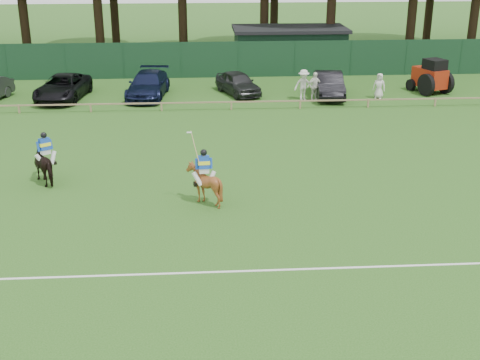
{
  "coord_description": "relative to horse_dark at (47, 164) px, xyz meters",
  "views": [
    {
      "loc": [
        -0.9,
        -17.92,
        9.44
      ],
      "look_at": [
        0.5,
        3.0,
        1.4
      ],
      "focal_mm": 48.0,
      "sensor_mm": 36.0,
      "label": 1
    }
  ],
  "objects": [
    {
      "name": "ground",
      "position": [
        7.06,
        -6.94,
        -0.77
      ],
      "size": [
        160.0,
        160.0,
        0.0
      ],
      "primitive_type": "plane",
      "color": "#1E4C14",
      "rests_on": "ground"
    },
    {
      "name": "horse_dark",
      "position": [
        0.0,
        0.0,
        0.0
      ],
      "size": [
        1.7,
        1.97,
        1.53
      ],
      "primitive_type": "imported",
      "rotation": [
        0.0,
        0.0,
        3.74
      ],
      "color": "black",
      "rests_on": "ground"
    },
    {
      "name": "horse_chestnut",
      "position": [
        6.32,
        -2.6,
        -0.0
      ],
      "size": [
        1.35,
        1.49,
        1.53
      ],
      "primitive_type": "imported",
      "rotation": [
        0.0,
        0.0,
        3.23
      ],
      "color": "brown",
      "rests_on": "ground"
    },
    {
      "name": "suv_black",
      "position": [
        -2.06,
        14.25,
        -0.03
      ],
      "size": [
        3.07,
        5.56,
        1.47
      ],
      "primitive_type": "imported",
      "rotation": [
        0.0,
        0.0,
        -0.12
      ],
      "color": "black",
      "rests_on": "ground"
    },
    {
      "name": "sedan_navy",
      "position": [
        3.1,
        14.47,
        0.0
      ],
      "size": [
        2.74,
        5.51,
        1.54
      ],
      "primitive_type": "imported",
      "rotation": [
        0.0,
        0.0,
        -0.11
      ],
      "color": "black",
      "rests_on": "ground"
    },
    {
      "name": "hatch_grey",
      "position": [
        8.69,
        14.88,
        -0.06
      ],
      "size": [
        3.07,
        4.5,
        1.42
      ],
      "primitive_type": "imported",
      "rotation": [
        0.0,
        0.0,
        0.37
      ],
      "color": "#292A2C",
      "rests_on": "ground"
    },
    {
      "name": "estate_black",
      "position": [
        14.26,
        13.78,
        -0.0
      ],
      "size": [
        2.01,
        4.75,
        1.52
      ],
      "primitive_type": "imported",
      "rotation": [
        0.0,
        0.0,
        -0.09
      ],
      "color": "black",
      "rests_on": "ground"
    },
    {
      "name": "spectator_left",
      "position": [
        12.57,
        13.14,
        0.16
      ],
      "size": [
        1.3,
        0.9,
        1.85
      ],
      "primitive_type": "imported",
      "rotation": [
        0.0,
        0.0,
        0.19
      ],
      "color": "beige",
      "rests_on": "ground"
    },
    {
      "name": "spectator_mid",
      "position": [
        13.17,
        12.81,
        0.11
      ],
      "size": [
        1.12,
        0.81,
        1.76
      ],
      "primitive_type": "imported",
      "rotation": [
        0.0,
        0.0,
        0.41
      ],
      "color": "silver",
      "rests_on": "ground"
    },
    {
      "name": "spectator_right",
      "position": [
        17.26,
        13.2,
        0.01
      ],
      "size": [
        0.9,
        0.8,
        1.55
      ],
      "primitive_type": "imported",
      "rotation": [
        0.0,
        0.0,
        -0.51
      ],
      "color": "silver",
      "rests_on": "ground"
    },
    {
      "name": "rider_dark",
      "position": [
        0.01,
        -0.01,
        0.7
      ],
      "size": [
        0.85,
        0.65,
        1.41
      ],
      "rotation": [
        0.0,
        0.0,
        3.74
      ],
      "color": "silver",
      "rests_on": "ground"
    },
    {
      "name": "rider_chestnut",
      "position": [
        6.32,
        -2.61,
        0.71
      ],
      "size": [
        0.94,
        0.56,
        2.05
      ],
      "rotation": [
        0.0,
        0.0,
        3.23
      ],
      "color": "silver",
      "rests_on": "ground"
    },
    {
      "name": "pitch_lines",
      "position": [
        7.06,
        -10.44,
        -0.76
      ],
      "size": [
        60.0,
        5.1,
        0.01
      ],
      "color": "silver",
      "rests_on": "ground"
    },
    {
      "name": "pitch_rail",
      "position": [
        7.06,
        11.06,
        -0.32
      ],
      "size": [
        62.1,
        0.1,
        0.5
      ],
      "color": "#997F5B",
      "rests_on": "ground"
    },
    {
      "name": "perimeter_fence",
      "position": [
        7.06,
        20.06,
        0.48
      ],
      "size": [
        92.08,
        0.08,
        2.5
      ],
      "color": "#14351E",
      "rests_on": "ground"
    },
    {
      "name": "utility_shed",
      "position": [
        13.06,
        23.06,
        0.77
      ],
      "size": [
        8.4,
        4.4,
        3.04
      ],
      "color": "#14331E",
      "rests_on": "ground"
    },
    {
      "name": "tree_row",
      "position": [
        9.06,
        28.06,
        -0.77
      ],
      "size": [
        96.0,
        12.0,
        21.0
      ],
      "primitive_type": null,
      "color": "#26561C",
      "rests_on": "ground"
    },
    {
      "name": "tractor",
      "position": [
        20.92,
        14.43,
        0.27
      ],
      "size": [
        2.53,
        3.04,
        2.18
      ],
      "rotation": [
        0.0,
        0.0,
        0.36
      ],
      "color": "#9A220E",
      "rests_on": "ground"
    }
  ]
}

